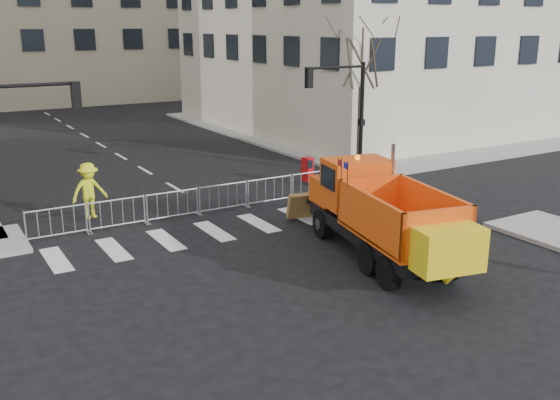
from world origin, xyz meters
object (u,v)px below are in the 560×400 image
cop_c (321,194)px  worker (89,191)px  cop_a (365,201)px  cop_b (336,203)px  newspaper_box (307,169)px  plow_truck (383,213)px

cop_c → worker: worker is taller
cop_a → cop_c: size_ratio=1.03×
cop_b → newspaper_box: size_ratio=1.64×
cop_a → cop_b: (-1.09, 0.27, 0.02)m
cop_b → cop_c: cop_b is taller
plow_truck → cop_c: 4.95m
cop_a → cop_c: 1.88m
plow_truck → cop_c: (1.02, 4.80, -0.64)m
plow_truck → cop_c: size_ratio=5.23×
cop_b → worker: worker is taller
cop_b → worker: bearing=-3.6°
cop_c → worker: (-7.76, 3.73, 0.33)m
cop_b → cop_c: bearing=-72.1°
cop_a → newspaper_box: (1.46, 6.04, -0.18)m
newspaper_box → cop_b: bearing=-133.0°
cop_a → cop_b: cop_b is taller
plow_truck → cop_a: size_ratio=5.08×
cop_c → plow_truck: bearing=12.2°
cop_b → worker: (-7.40, 5.20, 0.28)m
cop_b → plow_truck: bearing=110.1°
worker → newspaper_box: 9.99m
plow_truck → cop_b: bearing=0.1°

